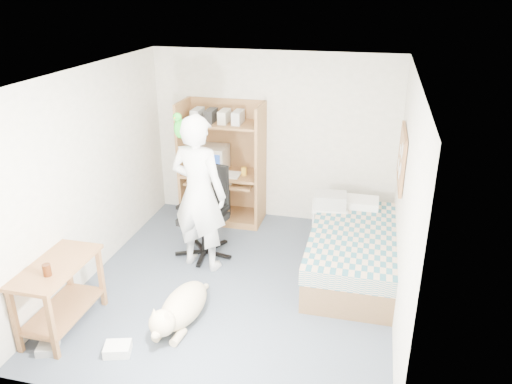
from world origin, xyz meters
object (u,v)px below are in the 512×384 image
Objects in this scene: computer_hutch at (223,167)px; person at (199,194)px; bed at (352,251)px; dog at (181,308)px; office_chair at (206,224)px; side_desk at (59,286)px; printer_cart at (329,219)px.

computer_hutch is 0.91× the size of person.
bed is 2.24m from dog.
dog is at bearing 110.88° from person.
person reaches higher than bed.
person is at bearing -171.51° from bed.
office_chair is (-1.91, 0.03, 0.14)m from bed.
side_desk is 0.84× the size of office_chair.
computer_hutch is 3.08m from side_desk.
computer_hutch reaches higher than office_chair.
side_desk is at bearing -106.14° from computer_hutch.
bed reaches higher than dog.
office_chair is at bearing 104.96° from dog.
side_desk is at bearing -147.50° from bed.
dog is (0.23, -1.51, -0.23)m from office_chair.
bed is at bearing 32.50° from side_desk.
person is at bearing -71.54° from office_chair.
computer_hutch is at bearing 158.37° from printer_cart.
printer_cart is (1.52, 0.92, -0.61)m from person.
dog is at bearing -69.62° from office_chair.
office_chair is (0.09, -1.09, -0.40)m from computer_hutch.
dog is at bearing -83.02° from computer_hutch.
dog is (1.17, 0.34, -0.30)m from side_desk.
side_desk is 0.84× the size of dog.
side_desk reaches higher than bed.
computer_hutch is 2.35m from bed.
bed is at bearing -29.29° from computer_hutch.
side_desk is 2.08m from office_chair.
bed is at bearing 10.76° from office_chair.
dog is (0.32, -2.60, -0.63)m from computer_hutch.
dog is at bearing 16.25° from side_desk.
computer_hutch is at bearing 106.49° from office_chair.
printer_cart is (2.49, 2.46, -0.11)m from side_desk.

